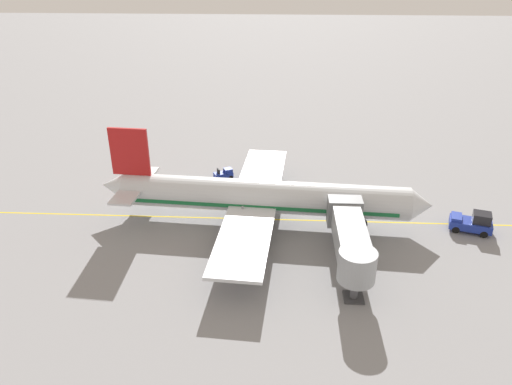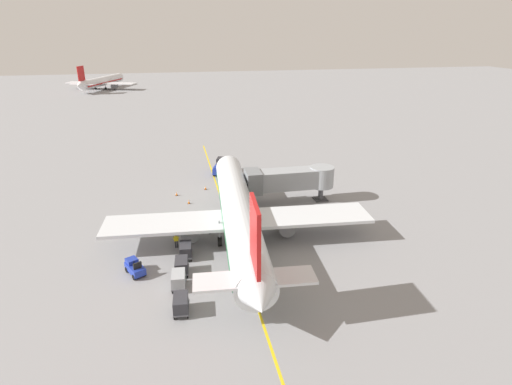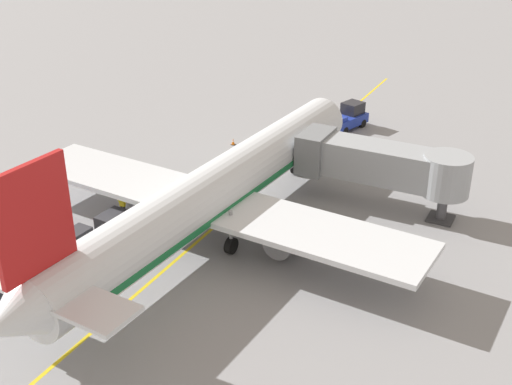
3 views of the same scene
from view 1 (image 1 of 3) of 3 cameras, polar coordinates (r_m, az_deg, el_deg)
The scene contains 15 objects.
ground_plane at distance 56.33m, azimuth 2.22°, elevation -3.18°, with size 400.00×400.00×0.00m, color gray.
gate_lead_in_line at distance 56.33m, azimuth 2.22°, elevation -3.18°, with size 0.24×80.00×0.01m, color gold.
parked_airliner at distance 54.36m, azimuth 0.57°, elevation -0.52°, with size 30.30×37.35×10.63m.
jet_bridge at distance 47.18m, azimuth 11.03°, elevation -5.26°, with size 12.46×3.50×4.98m.
pushback_tractor at distance 58.57m, azimuth 24.07°, elevation -3.24°, with size 3.40×4.85×2.40m.
baggage_tug_lead at distance 66.06m, azimuth -3.79°, elevation 2.18°, with size 2.21×2.77×1.62m.
baggage_cart_front at distance 61.17m, azimuth -2.39°, elevation 0.37°, with size 1.44×2.94×1.58m.
baggage_cart_second_in_train at distance 61.98m, azimuth -5.12°, elevation 0.65°, with size 1.44×2.94×1.58m.
baggage_cart_third_in_train at distance 62.68m, azimuth -7.24°, elevation 0.84°, with size 1.44×2.94×1.58m.
baggage_cart_tail_end at distance 63.36m, azimuth -10.59°, elevation 0.88°, with size 1.44×2.94×1.58m.
ground_crew_wing_walker at distance 61.82m, azimuth -0.11°, elevation 0.69°, with size 0.73×0.27×1.69m.
ground_crew_loader at distance 58.19m, azimuth 2.23°, elevation -1.08°, with size 0.65×0.48×1.69m.
safety_cone_nose_left at distance 60.98m, azimuth 11.42°, elevation -0.96°, with size 0.36×0.36×0.59m.
safety_cone_nose_right at distance 62.98m, azimuth 14.24°, elevation -0.35°, with size 0.36×0.36×0.59m.
safety_cone_wing_tip at distance 59.56m, azimuth 16.46°, elevation -2.28°, with size 0.36×0.36×0.59m.
Camera 1 is at (48.90, 0.32, 27.97)m, focal length 34.05 mm.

